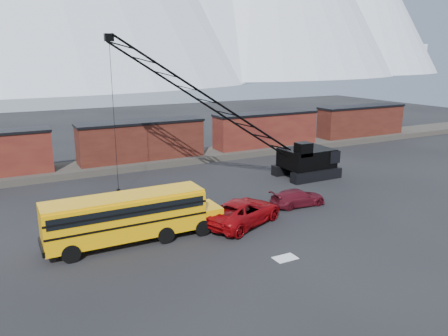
% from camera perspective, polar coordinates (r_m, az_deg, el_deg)
% --- Properties ---
extents(ground, '(160.00, 160.00, 0.00)m').
position_cam_1_polar(ground, '(29.44, 2.61, -8.85)').
color(ground, black).
rests_on(ground, ground).
extents(gravel_berm, '(120.00, 5.00, 0.70)m').
position_cam_1_polar(gravel_berm, '(48.66, -10.57, 0.77)').
color(gravel_berm, '#413B35').
rests_on(gravel_berm, ground).
extents(boxcar_mid, '(13.70, 3.10, 4.17)m').
position_cam_1_polar(boxcar_mid, '(48.15, -10.70, 3.56)').
color(boxcar_mid, '#4C1D15').
rests_on(boxcar_mid, gravel_berm).
extents(boxcar_east_near, '(13.70, 3.10, 4.17)m').
position_cam_1_polar(boxcar_east_near, '(54.91, 5.49, 5.06)').
color(boxcar_east_near, '#431313').
rests_on(boxcar_east_near, gravel_berm).
extents(boxcar_east_far, '(13.70, 3.10, 4.17)m').
position_cam_1_polar(boxcar_east_far, '(64.99, 17.46, 5.92)').
color(boxcar_east_far, '#4C1D15').
rests_on(boxcar_east_far, gravel_berm).
extents(snow_patch, '(1.40, 0.90, 0.02)m').
position_cam_1_polar(snow_patch, '(26.65, 8.00, -11.56)').
color(snow_patch, silver).
rests_on(snow_patch, ground).
extents(school_bus, '(11.65, 2.65, 3.19)m').
position_cam_1_polar(school_bus, '(28.44, -12.04, -6.13)').
color(school_bus, '#DA9604').
rests_on(school_bus, ground).
extents(red_pickup, '(7.18, 5.35, 1.81)m').
position_cam_1_polar(red_pickup, '(31.12, 2.49, -5.74)').
color(red_pickup, maroon).
rests_on(red_pickup, ground).
extents(maroon_suv, '(4.66, 2.12, 1.32)m').
position_cam_1_polar(maroon_suv, '(35.37, 9.63, -3.84)').
color(maroon_suv, '#4F0E18').
rests_on(maroon_suv, ground).
extents(crawler_crane, '(21.39, 5.04, 13.54)m').
position_cam_1_polar(crawler_crane, '(38.89, -1.09, 8.11)').
color(crawler_crane, black).
rests_on(crawler_crane, ground).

